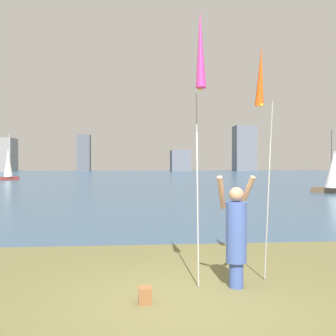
{
  "coord_description": "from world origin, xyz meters",
  "views": [
    {
      "loc": [
        -0.82,
        -5.62,
        1.97
      ],
      "look_at": [
        1.07,
        15.14,
        1.77
      ],
      "focal_mm": 42.16,
      "sensor_mm": 36.0,
      "label": 1
    }
  ],
  "objects": [
    {
      "name": "person",
      "position": [
        0.84,
        0.55,
        0.88
      ],
      "size": [
        0.66,
        0.49,
        1.79
      ],
      "rotation": [
        0.0,
        0.0,
        -0.12
      ],
      "color": "#3F59A5",
      "rests_on": "ground"
    },
    {
      "name": "bag",
      "position": [
        -0.64,
        -0.05,
        0.12
      ],
      "size": [
        0.18,
        0.2,
        0.23
      ],
      "color": "brown",
      "rests_on": "ground"
    },
    {
      "name": "kite_flag_left",
      "position": [
        0.24,
        0.47,
        3.65
      ],
      "size": [
        0.16,
        0.53,
        4.39
      ],
      "color": "#B2B2B7",
      "rests_on": "ground"
    },
    {
      "name": "skyline_tower_0",
      "position": [
        -36.17,
        106.63,
        4.58
      ],
      "size": [
        5.84,
        7.35,
        9.17
      ],
      "color": "gray",
      "rests_on": "ground"
    },
    {
      "name": "kite_flag_right",
      "position": [
        1.44,
        1.13,
        3.41
      ],
      "size": [
        0.16,
        0.76,
        4.06
      ],
      "color": "#B2B2B7",
      "rests_on": "ground"
    },
    {
      "name": "sailboat_1",
      "position": [
        -16.3,
        45.34,
        1.87
      ],
      "size": [
        2.15,
        2.23,
        5.8
      ],
      "color": "maroon",
      "rests_on": "ground"
    },
    {
      "name": "sailboat_5",
      "position": [
        12.9,
        20.09,
        1.48
      ],
      "size": [
        2.37,
        2.19,
        4.31
      ],
      "color": "brown",
      "rests_on": "ground"
    },
    {
      "name": "ground",
      "position": [
        0.0,
        50.95,
        -0.06
      ],
      "size": [
        120.0,
        138.0,
        0.12
      ],
      "color": "brown"
    },
    {
      "name": "skyline_tower_1",
      "position": [
        -14.56,
        108.69,
        5.18
      ],
      "size": [
        3.56,
        3.82,
        10.36
      ],
      "color": "#565B66",
      "rests_on": "ground"
    },
    {
      "name": "skyline_tower_3",
      "position": [
        31.94,
        107.33,
        6.59
      ],
      "size": [
        6.01,
        5.73,
        13.18
      ],
      "color": "slate",
      "rests_on": "ground"
    },
    {
      "name": "skyline_tower_2",
      "position": [
        13.1,
        108.08,
        3.02
      ],
      "size": [
        5.46,
        6.6,
        6.04
      ],
      "color": "slate",
      "rests_on": "ground"
    }
  ]
}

